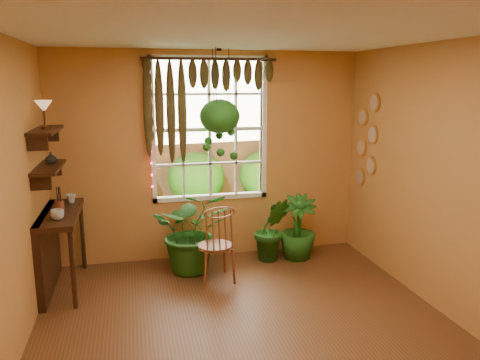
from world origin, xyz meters
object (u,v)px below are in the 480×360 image
object	(u,v)px
hanging_basket	(220,118)
potted_plant_left	(193,231)
counter_ledge	(52,242)
windsor_chair	(216,256)
potted_plant_mid	(272,229)

from	to	relation	value
hanging_basket	potted_plant_left	bearing A→B (deg)	-149.45
counter_ledge	potted_plant_left	size ratio (longest dim) A/B	1.16
counter_ledge	windsor_chair	size ratio (longest dim) A/B	1.11
counter_ledge	windsor_chair	world-z (taller)	windsor_chair
counter_ledge	potted_plant_left	bearing A→B (deg)	5.74
windsor_chair	hanging_basket	world-z (taller)	hanging_basket
windsor_chair	potted_plant_mid	size ratio (longest dim) A/B	1.28
windsor_chair	potted_plant_mid	distance (m)	0.97
potted_plant_left	windsor_chair	bearing A→B (deg)	-59.74
windsor_chair	potted_plant_left	xyz separation A→B (m)	(-0.22, 0.38, 0.20)
potted_plant_left	hanging_basket	bearing A→B (deg)	30.55
potted_plant_mid	windsor_chair	bearing A→B (deg)	-149.49
counter_ledge	hanging_basket	size ratio (longest dim) A/B	0.88
windsor_chair	potted_plant_left	size ratio (longest dim) A/B	1.05
potted_plant_mid	counter_ledge	bearing A→B (deg)	-174.10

